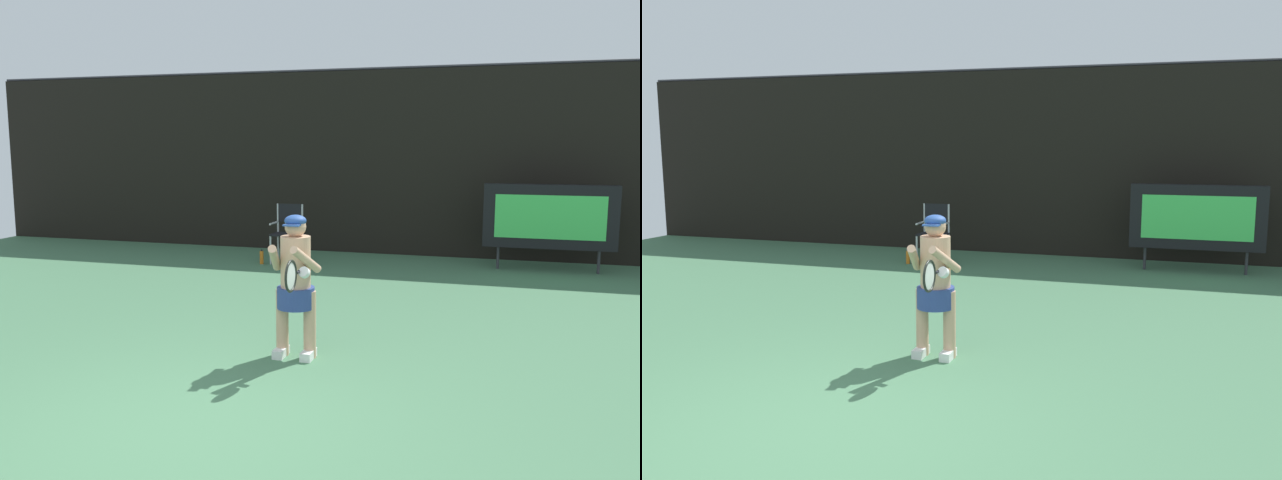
{
  "view_description": "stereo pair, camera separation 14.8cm",
  "coord_description": "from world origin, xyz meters",
  "views": [
    {
      "loc": [
        2.36,
        -4.3,
        2.21
      ],
      "look_at": [
        0.15,
        3.13,
        1.05
      ],
      "focal_mm": 36.77,
      "sensor_mm": 36.0,
      "label": 1
    },
    {
      "loc": [
        2.5,
        -4.25,
        2.21
      ],
      "look_at": [
        0.15,
        3.13,
        1.05
      ],
      "focal_mm": 36.77,
      "sensor_mm": 36.0,
      "label": 2
    }
  ],
  "objects": [
    {
      "name": "ground",
      "position": [
        0.0,
        -0.19,
        -0.01
      ],
      "size": [
        18.0,
        22.0,
        0.03
      ],
      "color": "#416D4B"
    },
    {
      "name": "backdrop_screen",
      "position": [
        0.0,
        8.5,
        1.81
      ],
      "size": [
        18.0,
        0.12,
        3.66
      ],
      "color": "black",
      "rests_on": "ground"
    },
    {
      "name": "scoreboard",
      "position": [
        2.95,
        7.49,
        0.95
      ],
      "size": [
        2.2,
        0.21,
        1.5
      ],
      "color": "black",
      "rests_on": "ground"
    },
    {
      "name": "umpire_chair",
      "position": [
        -1.63,
        7.0,
        0.62
      ],
      "size": [
        0.52,
        0.44,
        1.08
      ],
      "color": "#B7B7BC",
      "rests_on": "ground"
    },
    {
      "name": "water_bottle",
      "position": [
        -2.04,
        6.72,
        0.12
      ],
      "size": [
        0.07,
        0.07,
        0.27
      ],
      "color": "orange",
      "rests_on": "ground"
    },
    {
      "name": "tennis_player",
      "position": [
        0.24,
        1.92,
        0.81
      ],
      "size": [
        0.53,
        0.61,
        1.48
      ],
      "color": "white",
      "rests_on": "ground"
    },
    {
      "name": "tennis_racket",
      "position": [
        0.37,
        1.43,
        0.96
      ],
      "size": [
        0.03,
        0.6,
        0.31
      ],
      "rotation": [
        0.0,
        0.0,
        -0.3
      ],
      "color": "black"
    }
  ]
}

